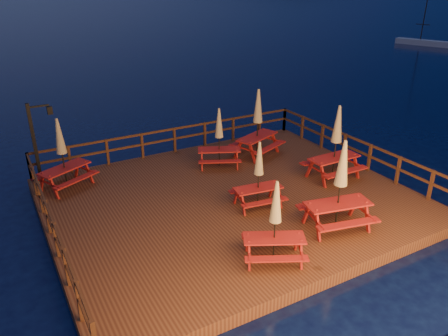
# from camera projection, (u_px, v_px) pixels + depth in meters

# --- Properties ---
(ground) EXTENTS (500.00, 500.00, 0.00)m
(ground) POSITION_uv_depth(u_px,v_px,m) (231.00, 207.00, 15.33)
(ground) COLOR black
(ground) RESTS_ON ground
(deck) EXTENTS (12.00, 10.00, 0.40)m
(deck) POSITION_uv_depth(u_px,v_px,m) (231.00, 202.00, 15.25)
(deck) COLOR #401F14
(deck) RESTS_ON ground
(deck_piles) EXTENTS (11.44, 9.44, 1.40)m
(deck_piles) POSITION_uv_depth(u_px,v_px,m) (231.00, 215.00, 15.45)
(deck_piles) COLOR #321F10
(deck_piles) RESTS_ON ground
(railing) EXTENTS (11.80, 9.75, 1.10)m
(railing) POSITION_uv_depth(u_px,v_px,m) (207.00, 159.00, 16.27)
(railing) COLOR #321F10
(railing) RESTS_ON deck
(lamp_post) EXTENTS (0.85, 0.18, 3.00)m
(lamp_post) POSITION_uv_depth(u_px,v_px,m) (38.00, 135.00, 15.66)
(lamp_post) COLOR black
(lamp_post) RESTS_ON deck
(sailboat) EXTENTS (3.00, 6.01, 8.93)m
(sailboat) POSITION_uv_depth(u_px,v_px,m) (423.00, 43.00, 49.60)
(sailboat) COLOR silver
(sailboat) RESTS_ON ground
(picnic_table_0) EXTENTS (2.08, 1.96, 2.36)m
(picnic_table_0) POSITION_uv_depth(u_px,v_px,m) (275.00, 221.00, 11.37)
(picnic_table_0) COLOR maroon
(picnic_table_0) RESTS_ON deck
(picnic_table_1) EXTENTS (1.98, 1.63, 2.82)m
(picnic_table_1) POSITION_uv_depth(u_px,v_px,m) (336.00, 141.00, 16.04)
(picnic_table_1) COLOR maroon
(picnic_table_1) RESTS_ON deck
(picnic_table_2) EXTENTS (2.30, 2.15, 2.60)m
(picnic_table_2) POSITION_uv_depth(u_px,v_px,m) (62.00, 153.00, 15.32)
(picnic_table_2) COLOR maroon
(picnic_table_2) RESTS_ON deck
(picnic_table_3) EXTENTS (2.28, 2.01, 2.83)m
(picnic_table_3) POSITION_uv_depth(u_px,v_px,m) (340.00, 184.00, 12.77)
(picnic_table_3) COLOR maroon
(picnic_table_3) RESTS_ON deck
(picnic_table_4) EXTENTS (1.75, 1.51, 2.28)m
(picnic_table_4) POSITION_uv_depth(u_px,v_px,m) (259.00, 174.00, 14.13)
(picnic_table_4) COLOR maroon
(picnic_table_4) RESTS_ON deck
(picnic_table_5) EXTENTS (2.10, 1.96, 2.39)m
(picnic_table_5) POSITION_uv_depth(u_px,v_px,m) (219.00, 137.00, 17.14)
(picnic_table_5) COLOR maroon
(picnic_table_5) RESTS_ON deck
(picnic_table_6) EXTENTS (2.46, 2.27, 2.86)m
(picnic_table_6) POSITION_uv_depth(u_px,v_px,m) (258.00, 122.00, 18.10)
(picnic_table_6) COLOR maroon
(picnic_table_6) RESTS_ON deck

